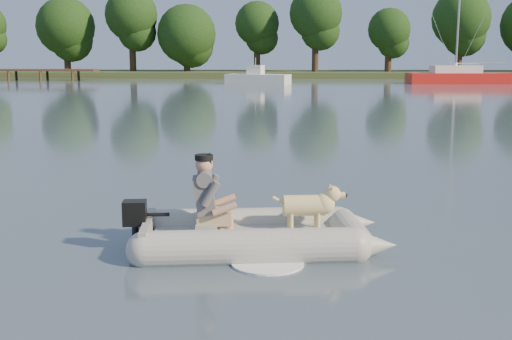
{
  "coord_description": "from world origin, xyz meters",
  "views": [
    {
      "loc": [
        0.36,
        -7.67,
        2.55
      ],
      "look_at": [
        -0.05,
        2.14,
        0.75
      ],
      "focal_mm": 45.0,
      "sensor_mm": 36.0,
      "label": 1
    }
  ],
  "objects_px": {
    "dinghy": "(257,206)",
    "motorboat": "(258,72)",
    "man": "(206,192)",
    "dog": "(304,209)",
    "dock": "(2,75)",
    "sailboat": "(461,77)"
  },
  "relations": [
    {
      "from": "dock",
      "to": "man",
      "type": "bearing_deg",
      "value": -63.78
    },
    {
      "from": "dinghy",
      "to": "dog",
      "type": "relative_size",
      "value": 4.94
    },
    {
      "from": "dock",
      "to": "motorboat",
      "type": "distance_m",
      "value": 25.29
    },
    {
      "from": "dock",
      "to": "sailboat",
      "type": "relative_size",
      "value": 1.46
    },
    {
      "from": "dock",
      "to": "dog",
      "type": "relative_size",
      "value": 20.03
    },
    {
      "from": "dinghy",
      "to": "sailboat",
      "type": "bearing_deg",
      "value": 65.59
    },
    {
      "from": "dock",
      "to": "sailboat",
      "type": "xyz_separation_m",
      "value": [
        41.19,
        -5.09,
        0.02
      ]
    },
    {
      "from": "man",
      "to": "sailboat",
      "type": "distance_m",
      "value": 49.03
    },
    {
      "from": "dinghy",
      "to": "motorboat",
      "type": "relative_size",
      "value": 0.83
    },
    {
      "from": "dinghy",
      "to": "man",
      "type": "bearing_deg",
      "value": 175.76
    },
    {
      "from": "dinghy",
      "to": "dog",
      "type": "height_order",
      "value": "dinghy"
    },
    {
      "from": "dog",
      "to": "motorboat",
      "type": "xyz_separation_m",
      "value": [
        -2.33,
        44.41,
        0.53
      ]
    },
    {
      "from": "dock",
      "to": "sailboat",
      "type": "bearing_deg",
      "value": -7.04
    },
    {
      "from": "man",
      "to": "dog",
      "type": "distance_m",
      "value": 1.32
    },
    {
      "from": "motorboat",
      "to": "dog",
      "type": "bearing_deg",
      "value": -69.26
    },
    {
      "from": "dock",
      "to": "man",
      "type": "relative_size",
      "value": 17.33
    },
    {
      "from": "man",
      "to": "dinghy",
      "type": "bearing_deg",
      "value": -4.24
    },
    {
      "from": "dinghy",
      "to": "motorboat",
      "type": "distance_m",
      "value": 44.57
    },
    {
      "from": "dog",
      "to": "motorboat",
      "type": "height_order",
      "value": "motorboat"
    },
    {
      "from": "dog",
      "to": "sailboat",
      "type": "xyz_separation_m",
      "value": [
        14.54,
        46.27,
        0.04
      ]
    },
    {
      "from": "dog",
      "to": "dock",
      "type": "bearing_deg",
      "value": 111.11
    },
    {
      "from": "dinghy",
      "to": "sailboat",
      "type": "height_order",
      "value": "sailboat"
    }
  ]
}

